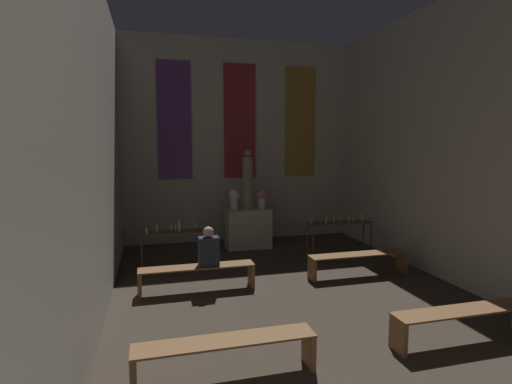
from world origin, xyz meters
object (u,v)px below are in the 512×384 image
(altar, at_px, (248,228))
(pew_second_right, at_px, (464,318))
(candle_rack_right, at_px, (340,227))
(person_seated, at_px, (209,249))
(statue, at_px, (248,181))
(flower_vase_right, at_px, (262,197))
(flower_vase_left, at_px, (234,198))
(pew_back_right, at_px, (359,260))
(pew_second_left, at_px, (226,350))
(pew_back_left, at_px, (197,273))
(candle_rack_left, at_px, (178,236))

(altar, xyz_separation_m, pew_second_right, (1.60, -5.53, -0.16))
(candle_rack_right, xyz_separation_m, person_seated, (-3.24, -1.35, 0.05))
(statue, distance_m, flower_vase_right, 0.54)
(flower_vase_left, relative_size, pew_back_right, 0.25)
(altar, relative_size, pew_second_left, 0.54)
(flower_vase_right, distance_m, pew_back_left, 3.51)
(statue, xyz_separation_m, candle_rack_left, (-1.85, -1.40, -0.98))
(pew_second_left, bearing_deg, pew_back_right, 40.98)
(altar, relative_size, pew_back_right, 0.54)
(statue, distance_m, pew_second_left, 5.91)
(person_seated, bearing_deg, pew_back_left, -180.00)
(pew_second_right, relative_size, pew_back_left, 1.00)
(statue, distance_m, pew_back_right, 3.46)
(statue, height_order, pew_second_right, statue)
(statue, relative_size, candle_rack_left, 0.99)
(candle_rack_left, bearing_deg, pew_second_left, -86.58)
(flower_vase_right, relative_size, candle_rack_left, 0.33)
(pew_second_left, bearing_deg, pew_back_left, 90.00)
(pew_second_right, bearing_deg, candle_rack_left, 129.90)
(flower_vase_left, bearing_deg, candle_rack_right, -32.26)
(altar, relative_size, candle_rack_left, 0.73)
(pew_second_left, distance_m, person_seated, 2.83)
(statue, bearing_deg, pew_back_right, -59.68)
(altar, distance_m, pew_back_left, 3.18)
(candle_rack_right, xyz_separation_m, pew_back_right, (-0.25, -1.35, -0.38))
(altar, relative_size, flower_vase_left, 2.20)
(flower_vase_right, bearing_deg, candle_rack_left, -147.73)
(flower_vase_left, bearing_deg, statue, -0.00)
(pew_second_right, bearing_deg, pew_back_right, 90.00)
(person_seated, bearing_deg, flower_vase_right, 57.39)
(altar, distance_m, candle_rack_right, 2.33)
(altar, bearing_deg, flower_vase_right, 0.00)
(pew_second_left, distance_m, pew_back_left, 2.79)
(pew_second_left, bearing_deg, statue, 73.82)
(pew_back_left, bearing_deg, flower_vase_left, 65.61)
(pew_back_right, bearing_deg, candle_rack_left, 158.72)
(pew_back_left, xyz_separation_m, person_seated, (0.21, 0.00, 0.43))
(candle_rack_right, distance_m, pew_second_right, 4.16)
(flower_vase_right, distance_m, candle_rack_left, 2.68)
(candle_rack_right, bearing_deg, pew_second_right, -93.43)
(candle_rack_left, height_order, person_seated, person_seated)
(statue, height_order, pew_second_left, statue)
(candle_rack_left, relative_size, pew_back_right, 0.74)
(altar, distance_m, flower_vase_right, 0.87)
(flower_vase_left, xyz_separation_m, candle_rack_left, (-1.49, -1.40, -0.57))
(altar, bearing_deg, person_seated, -116.94)
(pew_back_left, xyz_separation_m, pew_back_right, (3.21, 0.00, 0.00))
(pew_back_left, bearing_deg, pew_second_left, -90.00)
(statue, relative_size, pew_second_left, 0.73)
(pew_back_right, bearing_deg, flower_vase_left, 125.62)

